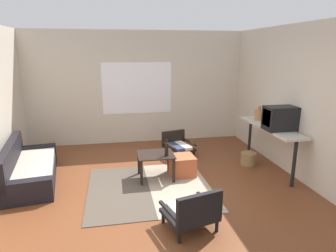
{
  "coord_description": "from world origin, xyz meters",
  "views": [
    {
      "loc": [
        -0.58,
        -4.14,
        2.25
      ],
      "look_at": [
        0.33,
        0.73,
        0.96
      ],
      "focal_mm": 31.51,
      "sensor_mm": 36.0,
      "label": 1
    }
  ],
  "objects_px": {
    "armchair_by_window": "(177,144)",
    "coffee_table": "(156,159)",
    "armchair_striped_foreground": "(193,211)",
    "ottoman_orange": "(182,165)",
    "glass_bottle": "(167,149)",
    "wicker_basket": "(248,159)",
    "clay_vase": "(259,115)",
    "couch": "(28,169)",
    "console_shelf": "(271,130)",
    "crt_television": "(280,118)"
  },
  "relations": [
    {
      "from": "armchair_by_window",
      "to": "glass_bottle",
      "type": "relative_size",
      "value": 2.49
    },
    {
      "from": "crt_television",
      "to": "armchair_by_window",
      "type": "bearing_deg",
      "value": 139.2
    },
    {
      "from": "clay_vase",
      "to": "armchair_striped_foreground",
      "type": "bearing_deg",
      "value": -132.05
    },
    {
      "from": "armchair_by_window",
      "to": "glass_bottle",
      "type": "bearing_deg",
      "value": -110.53
    },
    {
      "from": "crt_television",
      "to": "clay_vase",
      "type": "xyz_separation_m",
      "value": [
        0.0,
        0.77,
        -0.11
      ]
    },
    {
      "from": "armchair_striped_foreground",
      "to": "ottoman_orange",
      "type": "relative_size",
      "value": 1.7
    },
    {
      "from": "console_shelf",
      "to": "crt_television",
      "type": "bearing_deg",
      "value": -90.64
    },
    {
      "from": "coffee_table",
      "to": "ottoman_orange",
      "type": "distance_m",
      "value": 0.54
    },
    {
      "from": "glass_bottle",
      "to": "wicker_basket",
      "type": "bearing_deg",
      "value": 13.74
    },
    {
      "from": "couch",
      "to": "console_shelf",
      "type": "bearing_deg",
      "value": -3.18
    },
    {
      "from": "couch",
      "to": "coffee_table",
      "type": "distance_m",
      "value": 2.25
    },
    {
      "from": "armchair_striped_foreground",
      "to": "ottoman_orange",
      "type": "height_order",
      "value": "armchair_striped_foreground"
    },
    {
      "from": "glass_bottle",
      "to": "wicker_basket",
      "type": "xyz_separation_m",
      "value": [
        1.75,
        0.43,
        -0.46
      ]
    },
    {
      "from": "armchair_by_window",
      "to": "armchair_striped_foreground",
      "type": "xyz_separation_m",
      "value": [
        -0.42,
        -2.79,
        0.03
      ]
    },
    {
      "from": "armchair_by_window",
      "to": "armchair_striped_foreground",
      "type": "relative_size",
      "value": 0.98
    },
    {
      "from": "clay_vase",
      "to": "crt_television",
      "type": "bearing_deg",
      "value": -90.24
    },
    {
      "from": "clay_vase",
      "to": "couch",
      "type": "bearing_deg",
      "value": -176.91
    },
    {
      "from": "ottoman_orange",
      "to": "glass_bottle",
      "type": "bearing_deg",
      "value": -150.67
    },
    {
      "from": "armchair_by_window",
      "to": "clay_vase",
      "type": "relative_size",
      "value": 2.49
    },
    {
      "from": "armchair_by_window",
      "to": "armchair_striped_foreground",
      "type": "distance_m",
      "value": 2.82
    },
    {
      "from": "crt_television",
      "to": "ottoman_orange",
      "type": "bearing_deg",
      "value": 170.73
    },
    {
      "from": "clay_vase",
      "to": "console_shelf",
      "type": "bearing_deg",
      "value": -90.0
    },
    {
      "from": "couch",
      "to": "clay_vase",
      "type": "bearing_deg",
      "value": 3.09
    },
    {
      "from": "ottoman_orange",
      "to": "glass_bottle",
      "type": "distance_m",
      "value": 0.55
    },
    {
      "from": "armchair_by_window",
      "to": "glass_bottle",
      "type": "height_order",
      "value": "glass_bottle"
    },
    {
      "from": "couch",
      "to": "ottoman_orange",
      "type": "xyz_separation_m",
      "value": [
        2.72,
        -0.25,
        -0.03
      ]
    },
    {
      "from": "armchair_striped_foreground",
      "to": "crt_television",
      "type": "bearing_deg",
      "value": 35.86
    },
    {
      "from": "couch",
      "to": "wicker_basket",
      "type": "relative_size",
      "value": 6.46
    },
    {
      "from": "armchair_by_window",
      "to": "coffee_table",
      "type": "bearing_deg",
      "value": -119.61
    },
    {
      "from": "ottoman_orange",
      "to": "coffee_table",
      "type": "bearing_deg",
      "value": -172.88
    },
    {
      "from": "console_shelf",
      "to": "glass_bottle",
      "type": "xyz_separation_m",
      "value": [
        -2.04,
        -0.19,
        -0.18
      ]
    },
    {
      "from": "armchair_by_window",
      "to": "glass_bottle",
      "type": "xyz_separation_m",
      "value": [
        -0.47,
        -1.26,
        0.35
      ]
    },
    {
      "from": "couch",
      "to": "ottoman_orange",
      "type": "height_order",
      "value": "couch"
    },
    {
      "from": "armchair_striped_foreground",
      "to": "couch",
      "type": "bearing_deg",
      "value": 141.21
    },
    {
      "from": "armchair_by_window",
      "to": "wicker_basket",
      "type": "distance_m",
      "value": 1.53
    },
    {
      "from": "armchair_striped_foreground",
      "to": "console_shelf",
      "type": "relative_size",
      "value": 0.42
    },
    {
      "from": "coffee_table",
      "to": "armchair_striped_foreground",
      "type": "height_order",
      "value": "armchair_striped_foreground"
    },
    {
      "from": "clay_vase",
      "to": "wicker_basket",
      "type": "relative_size",
      "value": 0.94
    },
    {
      "from": "clay_vase",
      "to": "wicker_basket",
      "type": "height_order",
      "value": "clay_vase"
    },
    {
      "from": "armchair_by_window",
      "to": "console_shelf",
      "type": "bearing_deg",
      "value": -34.23
    },
    {
      "from": "console_shelf",
      "to": "glass_bottle",
      "type": "bearing_deg",
      "value": -174.78
    },
    {
      "from": "wicker_basket",
      "to": "coffee_table",
      "type": "bearing_deg",
      "value": -170.89
    },
    {
      "from": "armchair_by_window",
      "to": "clay_vase",
      "type": "height_order",
      "value": "clay_vase"
    },
    {
      "from": "armchair_by_window",
      "to": "wicker_basket",
      "type": "relative_size",
      "value": 2.34
    },
    {
      "from": "clay_vase",
      "to": "ottoman_orange",
      "type": "bearing_deg",
      "value": -164.09
    },
    {
      "from": "couch",
      "to": "crt_television",
      "type": "height_order",
      "value": "crt_television"
    },
    {
      "from": "console_shelf",
      "to": "wicker_basket",
      "type": "relative_size",
      "value": 5.69
    },
    {
      "from": "glass_bottle",
      "to": "console_shelf",
      "type": "bearing_deg",
      "value": 5.22
    },
    {
      "from": "coffee_table",
      "to": "glass_bottle",
      "type": "xyz_separation_m",
      "value": [
        0.18,
        -0.12,
        0.21
      ]
    },
    {
      "from": "couch",
      "to": "glass_bottle",
      "type": "xyz_separation_m",
      "value": [
        2.39,
        -0.43,
        0.37
      ]
    }
  ]
}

